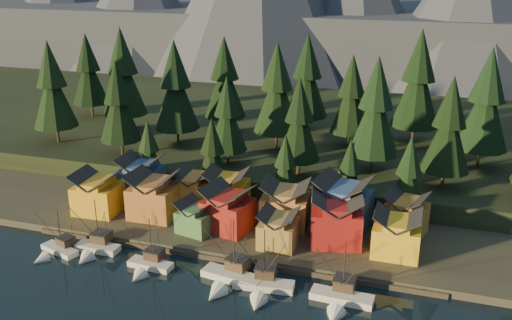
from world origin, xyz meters
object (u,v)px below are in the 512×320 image
(house_front_0, at_px, (97,191))
(boat_0, at_px, (55,245))
(boat_2, at_px, (147,259))
(boat_5, at_px, (341,292))
(house_back_1, at_px, (194,188))
(boat_1, at_px, (94,242))
(house_back_0, at_px, (141,176))
(boat_3, at_px, (229,271))
(house_front_1, at_px, (154,194))
(boat_4, at_px, (262,280))

(house_front_0, bearing_deg, boat_0, -89.97)
(boat_2, xyz_separation_m, boat_5, (35.29, -0.30, 0.12))
(boat_5, bearing_deg, house_back_1, 148.48)
(boat_1, relative_size, house_back_0, 1.20)
(boat_2, relative_size, boat_5, 0.89)
(boat_0, relative_size, house_back_1, 1.13)
(boat_3, distance_m, house_front_0, 39.64)
(boat_0, distance_m, boat_1, 7.41)
(boat_5, distance_m, house_front_0, 58.20)
(boat_3, xyz_separation_m, boat_5, (19.66, -0.50, -0.07))
(boat_1, xyz_separation_m, house_back_1, (11.26, 22.37, 3.74))
(boat_1, distance_m, house_front_1, 16.89)
(boat_2, relative_size, house_front_1, 1.11)
(boat_0, bearing_deg, boat_2, 17.52)
(boat_2, xyz_separation_m, house_front_0, (-20.31, 16.44, 4.12))
(house_back_1, bearing_deg, house_front_1, -136.43)
(boat_2, bearing_deg, house_back_0, 123.83)
(boat_0, bearing_deg, boat_1, 39.14)
(boat_3, distance_m, house_back_0, 40.86)
(boat_2, bearing_deg, boat_4, 2.48)
(boat_2, distance_m, house_back_0, 30.98)
(boat_2, xyz_separation_m, house_back_0, (-15.27, 26.59, 4.47))
(boat_4, bearing_deg, house_front_1, 142.34)
(boat_0, bearing_deg, house_front_0, 109.59)
(boat_0, bearing_deg, house_back_0, 97.89)
(house_front_1, height_order, house_back_0, house_back_0)
(boat_4, height_order, boat_5, boat_5)
(boat_3, xyz_separation_m, house_front_1, (-23.42, 18.00, 4.28))
(house_front_1, xyz_separation_m, house_back_1, (6.34, 6.78, -0.49))
(boat_1, height_order, house_back_1, boat_1)
(boat_1, distance_m, house_front_0, 16.26)
(boat_0, distance_m, boat_5, 54.85)
(house_front_0, bearing_deg, boat_1, -63.79)
(boat_5, bearing_deg, boat_0, -177.12)
(boat_1, distance_m, house_back_0, 24.49)
(boat_4, distance_m, house_front_0, 45.77)
(boat_0, xyz_separation_m, boat_4, (41.54, -0.39, 0.35))
(house_back_1, bearing_deg, boat_0, -129.08)
(house_back_1, bearing_deg, boat_3, -58.75)
(boat_3, relative_size, house_front_1, 1.30)
(house_front_0, xyz_separation_m, house_back_0, (5.04, 10.15, 0.35))
(boat_3, relative_size, boat_4, 1.05)
(boat_4, distance_m, house_back_1, 34.88)
(boat_1, bearing_deg, boat_0, -157.50)
(boat_4, xyz_separation_m, house_front_1, (-29.78, 18.77, 4.37))
(boat_2, relative_size, house_back_1, 1.23)
(boat_3, xyz_separation_m, house_front_0, (-35.94, 16.24, 3.94))
(house_back_0, bearing_deg, boat_2, -62.44)
(boat_2, distance_m, house_back_1, 25.33)
(boat_4, height_order, house_back_0, house_back_0)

